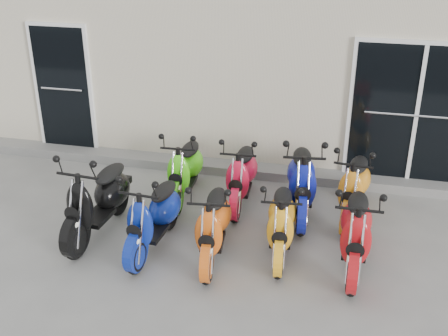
{
  "coord_description": "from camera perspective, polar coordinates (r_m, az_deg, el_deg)",
  "views": [
    {
      "loc": [
        1.61,
        -6.23,
        4.06
      ],
      "look_at": [
        0.0,
        0.6,
        0.75
      ],
      "focal_mm": 45.0,
      "sensor_mm": 36.0,
      "label": 1
    }
  ],
  "objects": [
    {
      "name": "scooter_front_orange_b",
      "position": [
        7.04,
        5.87,
        -4.69
      ],
      "size": [
        0.7,
        1.57,
        1.13
      ],
      "primitive_type": null,
      "rotation": [
        0.0,
        0.0,
        0.09
      ],
      "color": "#F5A71C",
      "rests_on": "ground"
    },
    {
      "name": "front_step",
      "position": [
        9.31,
        2.0,
        -0.13
      ],
      "size": [
        14.0,
        0.4,
        0.15
      ],
      "primitive_type": "cube",
      "color": "gray",
      "rests_on": "ground"
    },
    {
      "name": "door_left",
      "position": [
        10.08,
        -16.04,
        8.13
      ],
      "size": [
        1.07,
        0.08,
        2.22
      ],
      "primitive_type": "cube",
      "color": "black",
      "rests_on": "front_step"
    },
    {
      "name": "scooter_back_yellow",
      "position": [
        8.02,
        13.15,
        -1.07
      ],
      "size": [
        0.78,
        1.67,
        1.19
      ],
      "primitive_type": null,
      "rotation": [
        0.0,
        0.0,
        -0.12
      ],
      "color": "orange",
      "rests_on": "ground"
    },
    {
      "name": "scooter_front_orange_a",
      "position": [
        6.92,
        -1.12,
        -4.93
      ],
      "size": [
        0.74,
        1.64,
        1.17
      ],
      "primitive_type": null,
      "rotation": [
        0.0,
        0.0,
        0.11
      ],
      "color": "#E05C15",
      "rests_on": "ground"
    },
    {
      "name": "door_right",
      "position": [
        8.91,
        19.01,
        5.53
      ],
      "size": [
        2.02,
        0.08,
        2.22
      ],
      "primitive_type": "cube",
      "color": "black",
      "rests_on": "front_step"
    },
    {
      "name": "scooter_back_green",
      "position": [
        8.35,
        -4.0,
        0.62
      ],
      "size": [
        0.67,
        1.63,
        1.18
      ],
      "primitive_type": null,
      "rotation": [
        0.0,
        0.0,
        0.05
      ],
      "color": "#4FE518",
      "rests_on": "ground"
    },
    {
      "name": "scooter_front_blue",
      "position": [
        7.13,
        -7.21,
        -4.04
      ],
      "size": [
        0.7,
        1.65,
        1.19
      ],
      "primitive_type": null,
      "rotation": [
        0.0,
        0.0,
        -0.07
      ],
      "color": "navy",
      "rests_on": "ground"
    },
    {
      "name": "scooter_front_black",
      "position": [
        7.55,
        -12.81,
        -2.24
      ],
      "size": [
        0.77,
        1.81,
        1.31
      ],
      "primitive_type": null,
      "rotation": [
        0.0,
        0.0,
        -0.07
      ],
      "color": "black",
      "rests_on": "ground"
    },
    {
      "name": "ground",
      "position": [
        7.61,
        -1.04,
        -7.0
      ],
      "size": [
        80.0,
        80.0,
        0.0
      ],
      "primitive_type": "plane",
      "color": "gray",
      "rests_on": "ground"
    },
    {
      "name": "scooter_back_blue",
      "position": [
        7.95,
        7.96,
        -0.44
      ],
      "size": [
        0.84,
        1.82,
        1.3
      ],
      "primitive_type": null,
      "rotation": [
        0.0,
        0.0,
        0.12
      ],
      "color": "#0E188F",
      "rests_on": "ground"
    },
    {
      "name": "scooter_front_red",
      "position": [
        6.92,
        13.35,
        -5.38
      ],
      "size": [
        0.62,
        1.67,
        1.23
      ],
      "primitive_type": null,
      "rotation": [
        0.0,
        0.0,
        -0.01
      ],
      "color": "#B51116",
      "rests_on": "ground"
    },
    {
      "name": "building",
      "position": [
        11.81,
        5.25,
        13.12
      ],
      "size": [
        14.0,
        6.0,
        3.2
      ],
      "primitive_type": "cube",
      "color": "beige",
      "rests_on": "ground"
    },
    {
      "name": "scooter_back_red",
      "position": [
        8.16,
        1.81,
        0.03
      ],
      "size": [
        0.65,
        1.61,
        1.17
      ],
      "primitive_type": null,
      "rotation": [
        0.0,
        0.0,
        0.05
      ],
      "color": "red",
      "rests_on": "ground"
    }
  ]
}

